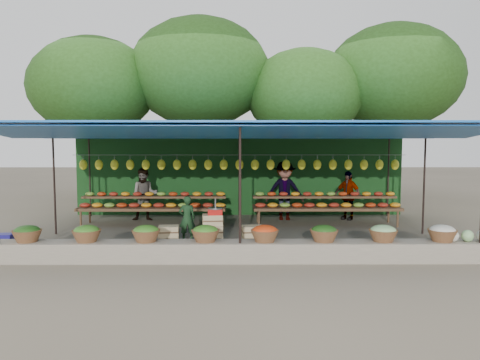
{
  "coord_description": "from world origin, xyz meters",
  "views": [
    {
      "loc": [
        -0.04,
        -12.06,
        2.45
      ],
      "look_at": [
        0.01,
        0.2,
        1.4
      ],
      "focal_mm": 35.0,
      "sensor_mm": 36.0,
      "label": 1
    }
  ],
  "objects_px": {
    "crate_counter": "(211,235)",
    "blue_crate_front": "(74,250)",
    "weighing_scale": "(215,211)",
    "blue_crate_back": "(3,239)",
    "vendor_seated": "(187,219)"
  },
  "relations": [
    {
      "from": "crate_counter",
      "to": "weighing_scale",
      "type": "height_order",
      "value": "weighing_scale"
    },
    {
      "from": "blue_crate_front",
      "to": "blue_crate_back",
      "type": "bearing_deg",
      "value": 129.69
    },
    {
      "from": "weighing_scale",
      "to": "blue_crate_back",
      "type": "bearing_deg",
      "value": 176.3
    },
    {
      "from": "blue_crate_back",
      "to": "blue_crate_front",
      "type": "bearing_deg",
      "value": -31.03
    },
    {
      "from": "crate_counter",
      "to": "vendor_seated",
      "type": "distance_m",
      "value": 1.01
    },
    {
      "from": "vendor_seated",
      "to": "blue_crate_front",
      "type": "height_order",
      "value": "vendor_seated"
    },
    {
      "from": "blue_crate_front",
      "to": "blue_crate_back",
      "type": "xyz_separation_m",
      "value": [
        -2.04,
        1.08,
        -0.01
      ]
    },
    {
      "from": "vendor_seated",
      "to": "blue_crate_back",
      "type": "relative_size",
      "value": 2.5
    },
    {
      "from": "blue_crate_back",
      "to": "vendor_seated",
      "type": "bearing_deg",
      "value": 2.55
    },
    {
      "from": "weighing_scale",
      "to": "vendor_seated",
      "type": "distance_m",
      "value": 1.09
    },
    {
      "from": "crate_counter",
      "to": "blue_crate_front",
      "type": "distance_m",
      "value": 2.95
    },
    {
      "from": "blue_crate_front",
      "to": "weighing_scale",
      "type": "bearing_deg",
      "value": -8.05
    },
    {
      "from": "crate_counter",
      "to": "vendor_seated",
      "type": "height_order",
      "value": "vendor_seated"
    },
    {
      "from": "crate_counter",
      "to": "blue_crate_front",
      "type": "bearing_deg",
      "value": -165.15
    },
    {
      "from": "weighing_scale",
      "to": "blue_crate_back",
      "type": "distance_m",
      "value": 5.05
    }
  ]
}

